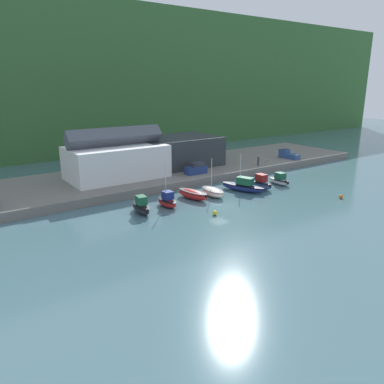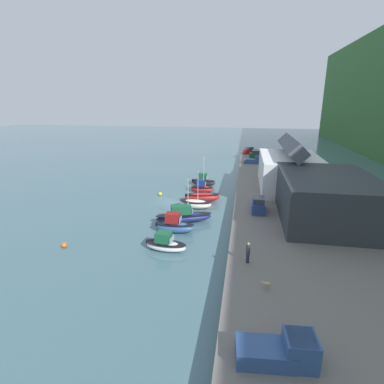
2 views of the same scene
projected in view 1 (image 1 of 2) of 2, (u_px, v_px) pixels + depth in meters
ground_plane at (220, 206)px, 57.02m from camera, size 320.00×320.00×0.00m
hillside_backdrop at (56, 80)px, 114.11m from camera, size 240.00×59.59×37.89m
quay_promenade at (152, 175)px, 73.36m from camera, size 100.08×20.22×1.44m
harbor_clubhouse at (116, 160)px, 67.35m from camera, size 17.44×10.10×9.17m
yacht_club_building at (176, 151)px, 77.82m from camera, size 17.02×11.71×5.90m
moored_boat_0 at (141, 207)px, 53.68m from camera, size 2.29×5.14×2.61m
moored_boat_1 at (167, 201)px, 56.54m from camera, size 2.01×4.36×6.89m
moored_boat_2 at (193, 194)px, 60.24m from camera, size 3.21×6.41×1.52m
moored_boat_3 at (213, 192)px, 61.77m from camera, size 2.80×5.44×6.26m
moored_boat_4 at (243, 186)px, 64.54m from camera, size 4.71×8.35×6.45m
moored_boat_5 at (260, 183)px, 66.19m from camera, size 1.97×5.19×2.68m
moored_boat_6 at (279, 180)px, 69.14m from camera, size 2.53×5.10×2.24m
parked_car_2 at (196, 169)px, 70.98m from camera, size 4.21×1.83×2.16m
pickup_truck_1 at (288, 154)px, 86.04m from camera, size 2.34×4.87×1.90m
person_on_quay at (258, 160)px, 78.00m from camera, size 0.40×0.40×2.14m
dog_on_quay at (266, 160)px, 81.62m from camera, size 0.33×0.87×0.68m
mooring_buoy_0 at (341, 197)px, 60.70m from camera, size 0.64×0.64×0.64m
mooring_buoy_1 at (215, 213)px, 52.98m from camera, size 0.67×0.67×0.67m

